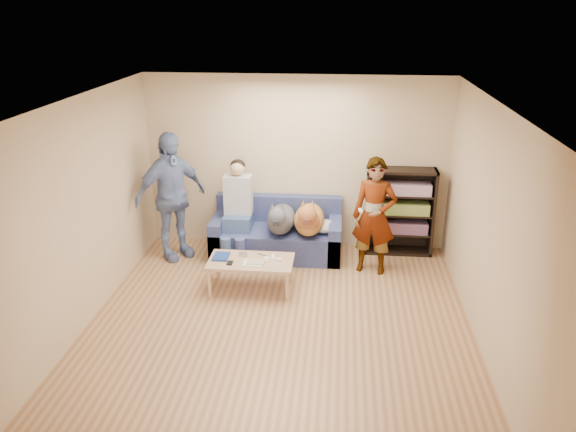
# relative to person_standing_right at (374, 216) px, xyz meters

# --- Properties ---
(ground) EXTENTS (5.00, 5.00, 0.00)m
(ground) POSITION_rel_person_standing_right_xyz_m (-1.14, -1.64, -0.82)
(ground) COLOR olive
(ground) RESTS_ON ground
(ceiling) EXTENTS (5.00, 5.00, 0.00)m
(ceiling) POSITION_rel_person_standing_right_xyz_m (-1.14, -1.64, 1.78)
(ceiling) COLOR white
(ceiling) RESTS_ON ground
(wall_back) EXTENTS (4.50, 0.00, 4.50)m
(wall_back) POSITION_rel_person_standing_right_xyz_m (-1.14, 0.86, 0.48)
(wall_back) COLOR tan
(wall_back) RESTS_ON ground
(wall_front) EXTENTS (4.50, 0.00, 4.50)m
(wall_front) POSITION_rel_person_standing_right_xyz_m (-1.14, -4.14, 0.48)
(wall_front) COLOR tan
(wall_front) RESTS_ON ground
(wall_left) EXTENTS (0.00, 5.00, 5.00)m
(wall_left) POSITION_rel_person_standing_right_xyz_m (-3.39, -1.64, 0.48)
(wall_left) COLOR tan
(wall_left) RESTS_ON ground
(wall_right) EXTENTS (0.00, 5.00, 5.00)m
(wall_right) POSITION_rel_person_standing_right_xyz_m (1.11, -1.64, 0.48)
(wall_right) COLOR tan
(wall_right) RESTS_ON ground
(blanket) EXTENTS (0.46, 0.39, 0.16)m
(blanket) POSITION_rel_person_standing_right_xyz_m (-0.69, 0.34, -0.31)
(blanket) COLOR #B1B0B5
(blanket) RESTS_ON sofa
(person_standing_right) EXTENTS (0.66, 0.50, 1.63)m
(person_standing_right) POSITION_rel_person_standing_right_xyz_m (0.00, 0.00, 0.00)
(person_standing_right) COLOR gray
(person_standing_right) RESTS_ON ground
(person_standing_left) EXTENTS (1.10, 1.11, 1.88)m
(person_standing_left) POSITION_rel_person_standing_right_xyz_m (-2.89, 0.20, 0.12)
(person_standing_left) COLOR #7B94C6
(person_standing_left) RESTS_ON ground
(held_controller) EXTENTS (0.05, 0.12, 0.03)m
(held_controller) POSITION_rel_person_standing_right_xyz_m (-0.20, -0.20, 0.15)
(held_controller) COLOR white
(held_controller) RESTS_ON person_standing_right
(notebook_blue) EXTENTS (0.20, 0.26, 0.03)m
(notebook_blue) POSITION_rel_person_standing_right_xyz_m (-2.00, -0.66, -0.38)
(notebook_blue) COLOR navy
(notebook_blue) RESTS_ON coffee_table
(papers) EXTENTS (0.26, 0.20, 0.02)m
(papers) POSITION_rel_person_standing_right_xyz_m (-1.55, -0.81, -0.39)
(papers) COLOR silver
(papers) RESTS_ON coffee_table
(magazine) EXTENTS (0.22, 0.17, 0.01)m
(magazine) POSITION_rel_person_standing_right_xyz_m (-1.52, -0.79, -0.38)
(magazine) COLOR #AC9F89
(magazine) RESTS_ON coffee_table
(camera_silver) EXTENTS (0.11, 0.06, 0.05)m
(camera_silver) POSITION_rel_person_standing_right_xyz_m (-1.72, -0.59, -0.37)
(camera_silver) COLOR #AAAAAF
(camera_silver) RESTS_ON coffee_table
(controller_a) EXTENTS (0.04, 0.13, 0.03)m
(controller_a) POSITION_rel_person_standing_right_xyz_m (-1.32, -0.61, -0.38)
(controller_a) COLOR white
(controller_a) RESTS_ON coffee_table
(controller_b) EXTENTS (0.09, 0.06, 0.03)m
(controller_b) POSITION_rel_person_standing_right_xyz_m (-1.24, -0.69, -0.38)
(controller_b) COLOR silver
(controller_b) RESTS_ON coffee_table
(headphone_cup_a) EXTENTS (0.07, 0.07, 0.02)m
(headphone_cup_a) POSITION_rel_person_standing_right_xyz_m (-1.40, -0.73, -0.39)
(headphone_cup_a) COLOR silver
(headphone_cup_a) RESTS_ON coffee_table
(headphone_cup_b) EXTENTS (0.07, 0.07, 0.02)m
(headphone_cup_b) POSITION_rel_person_standing_right_xyz_m (-1.40, -0.65, -0.39)
(headphone_cup_b) COLOR white
(headphone_cup_b) RESTS_ON coffee_table
(pen_orange) EXTENTS (0.13, 0.06, 0.01)m
(pen_orange) POSITION_rel_person_standing_right_xyz_m (-1.62, -0.87, -0.39)
(pen_orange) COLOR orange
(pen_orange) RESTS_ON coffee_table
(pen_black) EXTENTS (0.13, 0.08, 0.01)m
(pen_black) POSITION_rel_person_standing_right_xyz_m (-1.48, -0.53, -0.39)
(pen_black) COLOR black
(pen_black) RESTS_ON coffee_table
(wallet) EXTENTS (0.07, 0.12, 0.02)m
(wallet) POSITION_rel_person_standing_right_xyz_m (-1.85, -0.83, -0.39)
(wallet) COLOR black
(wallet) RESTS_ON coffee_table
(sofa) EXTENTS (1.90, 0.85, 0.82)m
(sofa) POSITION_rel_person_standing_right_xyz_m (-1.39, 0.45, -0.54)
(sofa) COLOR #515B93
(sofa) RESTS_ON ground
(person_seated) EXTENTS (0.40, 0.73, 1.47)m
(person_seated) POSITION_rel_person_standing_right_xyz_m (-1.95, 0.32, -0.04)
(person_seated) COLOR #425691
(person_seated) RESTS_ON sofa
(dog_gray) EXTENTS (0.41, 1.25, 0.59)m
(dog_gray) POSITION_rel_person_standing_right_xyz_m (-1.32, 0.24, -0.18)
(dog_gray) COLOR #50525B
(dog_gray) RESTS_ON sofa
(dog_tan) EXTENTS (0.44, 1.18, 0.63)m
(dog_tan) POSITION_rel_person_standing_right_xyz_m (-0.91, 0.24, -0.17)
(dog_tan) COLOR #C57F3C
(dog_tan) RESTS_ON sofa
(coffee_table) EXTENTS (1.10, 0.60, 0.42)m
(coffee_table) POSITION_rel_person_standing_right_xyz_m (-1.60, -0.71, -0.44)
(coffee_table) COLOR tan
(coffee_table) RESTS_ON ground
(bookshelf) EXTENTS (1.00, 0.34, 1.30)m
(bookshelf) POSITION_rel_person_standing_right_xyz_m (0.41, 0.69, -0.14)
(bookshelf) COLOR black
(bookshelf) RESTS_ON ground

